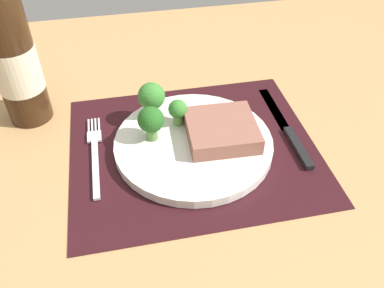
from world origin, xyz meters
TOP-DOWN VIEW (x-y plane):
  - ground_plane at (0.00, 0.00)cm, footprint 140.00×110.00cm
  - placemat at (0.00, 0.00)cm, footprint 40.77×34.75cm
  - plate at (0.00, 0.00)cm, footprint 26.35×26.35cm
  - steak at (4.73, 0.31)cm, footprint 11.69×11.34cm
  - broccoli_center at (-6.61, 1.89)cm, footprint 4.30×4.30cm
  - broccoli_near_fork at (-1.71, 4.83)cm, footprint 3.22×3.22cm
  - broccoli_front_edge at (-5.67, 8.37)cm, footprint 4.73×4.73cm
  - fork at (-16.25, 1.42)cm, footprint 2.40×19.20cm
  - knife at (17.06, 0.53)cm, footprint 1.80×23.00cm
  - wine_bottle at (-27.36, 14.67)cm, footprint 7.69×7.69cm

SIDE VIEW (x-z plane):
  - ground_plane at x=0.00cm, z-range -3.00..0.00cm
  - placemat at x=0.00cm, z-range 0.00..0.30cm
  - fork at x=-16.25cm, z-range 0.30..0.80cm
  - knife at x=17.06cm, z-range 0.20..1.00cm
  - plate at x=0.00cm, z-range 0.30..1.90cm
  - steak at x=4.73cm, z-range 1.90..4.71cm
  - broccoli_near_fork at x=-1.71cm, z-range 2.36..7.10cm
  - broccoli_center at x=-6.61cm, z-range 2.53..8.61cm
  - broccoli_front_edge at x=-5.67cm, z-range 2.56..8.83cm
  - wine_bottle at x=-27.36cm, z-range -4.93..28.39cm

